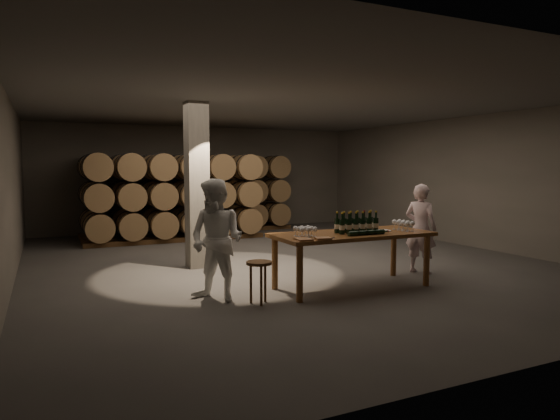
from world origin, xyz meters
name	(u,v)px	position (x,y,z in m)	size (l,w,h in m)	color
room	(197,186)	(-1.80, 0.20, 1.60)	(12.00, 12.00, 12.00)	#4E4B49
tasting_table	(352,239)	(0.00, -2.50, 0.80)	(2.60, 1.10, 0.90)	brown
barrel_stack_back	(191,193)	(-0.57, 5.20, 1.20)	(6.26, 0.95, 2.31)	#55391D
barrel_stack_front	(176,196)	(-1.35, 3.80, 1.20)	(4.70, 0.95, 2.31)	#55391D
bottle_cluster	(357,225)	(0.08, -2.51, 1.02)	(0.74, 0.24, 0.35)	black
lying_bottles	(367,233)	(0.05, -2.84, 0.94)	(0.75, 0.08, 0.08)	black
glass_cluster_left	(305,229)	(-0.89, -2.56, 1.01)	(0.30, 0.30, 0.16)	silver
glass_cluster_right	(403,223)	(0.94, -2.62, 1.02)	(0.19, 0.41, 0.17)	silver
plate	(383,231)	(0.58, -2.55, 0.91)	(0.27, 0.27, 0.02)	white
notebook_near	(323,238)	(-0.80, -2.95, 0.92)	(0.22, 0.18, 0.03)	#996237
notebook_corner	(303,239)	(-1.10, -2.88, 0.91)	(0.21, 0.27, 0.02)	#996237
pen	(331,238)	(-0.64, -2.92, 0.91)	(0.01, 0.01, 0.15)	black
stool	(259,269)	(-1.74, -2.75, 0.50)	(0.37, 0.37, 0.61)	#55391D
person_man	(421,229)	(1.76, -2.10, 0.83)	(0.60, 0.40, 1.65)	#F6D5DA
person_woman	(217,240)	(-2.23, -2.33, 0.90)	(0.87, 0.68, 1.79)	white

